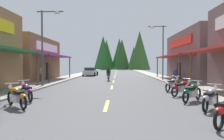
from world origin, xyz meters
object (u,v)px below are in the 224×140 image
at_px(streetlamp_left, 46,37).
at_px(motorcycle_parked_right_2, 192,92).
at_px(streetlamp_right, 160,45).
at_px(pedestrian_by_shop, 176,74).
at_px(motorcycle_parked_right_4, 172,84).
at_px(motorcycle_parked_right_3, 182,88).
at_px(parked_car_curbside, 91,72).
at_px(motorcycle_parked_right_1, 211,98).
at_px(rider_cruising_lead, 108,75).
at_px(motorcycle_parked_left_2, 17,96).
at_px(pedestrian_browsing, 41,73).
at_px(motorcycle_parked_left_3, 26,91).

distance_m(streetlamp_left, motorcycle_parked_right_2, 11.83).
height_order(streetlamp_right, pedestrian_by_shop, streetlamp_right).
bearing_deg(pedestrian_by_shop, motorcycle_parked_right_4, -13.70).
bearing_deg(motorcycle_parked_right_3, parked_car_curbside, 73.75).
relative_size(motorcycle_parked_right_1, rider_cruising_lead, 0.79).
bearing_deg(motorcycle_parked_left_2, pedestrian_by_shop, -90.16).
height_order(motorcycle_parked_right_2, parked_car_curbside, parked_car_curbside).
distance_m(streetlamp_left, pedestrian_by_shop, 12.98).
bearing_deg(parked_car_curbside, motorcycle_parked_right_3, -154.77).
bearing_deg(motorcycle_parked_right_2, rider_cruising_lead, 65.84).
bearing_deg(motorcycle_parked_left_2, parked_car_curbside, -47.73).
bearing_deg(motorcycle_parked_right_3, streetlamp_right, 45.54).
bearing_deg(pedestrian_browsing, streetlamp_right, 168.57).
bearing_deg(parked_car_curbside, pedestrian_by_shop, -136.46).
relative_size(motorcycle_parked_right_4, rider_cruising_lead, 0.79).
xyz_separation_m(motorcycle_parked_left_3, pedestrian_browsing, (-3.22, 9.68, 0.53)).
xyz_separation_m(motorcycle_parked_right_1, motorcycle_parked_right_2, (-0.09, 1.78, 0.00)).
distance_m(streetlamp_left, motorcycle_parked_right_1, 12.85).
height_order(motorcycle_parked_right_1, pedestrian_by_shop, pedestrian_by_shop).
xyz_separation_m(motorcycle_parked_left_2, rider_cruising_lead, (3.33, 13.86, 0.17)).
relative_size(motorcycle_parked_left_2, rider_cruising_lead, 0.78).
xyz_separation_m(rider_cruising_lead, pedestrian_browsing, (-6.91, -2.55, 0.37)).
relative_size(streetlamp_right, motorcycle_parked_right_2, 3.98).
relative_size(rider_cruising_lead, pedestrian_by_shop, 1.39).
distance_m(streetlamp_right, motorcycle_parked_right_3, 11.49).
bearing_deg(parked_car_curbside, motorcycle_parked_right_4, -152.48).
height_order(streetlamp_left, motorcycle_parked_right_2, streetlamp_left).
bearing_deg(streetlamp_left, motorcycle_parked_right_1, -37.27).
distance_m(streetlamp_left, motorcycle_parked_left_3, 6.85).
bearing_deg(motorcycle_parked_right_4, motorcycle_parked_right_3, -139.99).
relative_size(motorcycle_parked_right_3, rider_cruising_lead, 0.81).
distance_m(streetlamp_right, pedestrian_by_shop, 4.36).
height_order(motorcycle_parked_right_1, motorcycle_parked_left_2, same).
bearing_deg(motorcycle_parked_left_3, parked_car_curbside, -40.24).
height_order(motorcycle_parked_right_2, motorcycle_parked_left_2, same).
bearing_deg(motorcycle_parked_left_2, motorcycle_parked_right_4, -105.01).
bearing_deg(rider_cruising_lead, motorcycle_parked_left_3, 161.55).
xyz_separation_m(motorcycle_parked_right_1, motorcycle_parked_left_2, (-8.34, 0.13, 0.00)).
xyz_separation_m(motorcycle_parked_right_2, motorcycle_parked_right_4, (0.07, 3.80, 0.00)).
distance_m(motorcycle_parked_right_1, motorcycle_parked_left_2, 8.34).
xyz_separation_m(motorcycle_parked_right_1, motorcycle_parked_right_3, (-0.03, 3.52, 0.00)).
distance_m(motorcycle_parked_left_3, parked_car_curbside, 22.07).
xyz_separation_m(motorcycle_parked_right_2, pedestrian_browsing, (-11.83, 9.67, 0.53)).
bearing_deg(pedestrian_by_shop, rider_cruising_lead, -103.25).
relative_size(motorcycle_parked_right_2, motorcycle_parked_right_4, 0.95).
distance_m(streetlamp_right, motorcycle_parked_left_2, 17.42).
distance_m(streetlamp_right, motorcycle_parked_right_4, 9.58).
xyz_separation_m(motorcycle_parked_left_2, pedestrian_browsing, (-3.58, 11.31, 0.53)).
xyz_separation_m(motorcycle_parked_left_2, parked_car_curbside, (-0.20, 23.70, 0.20)).
relative_size(motorcycle_parked_right_1, motorcycle_parked_right_3, 0.98).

